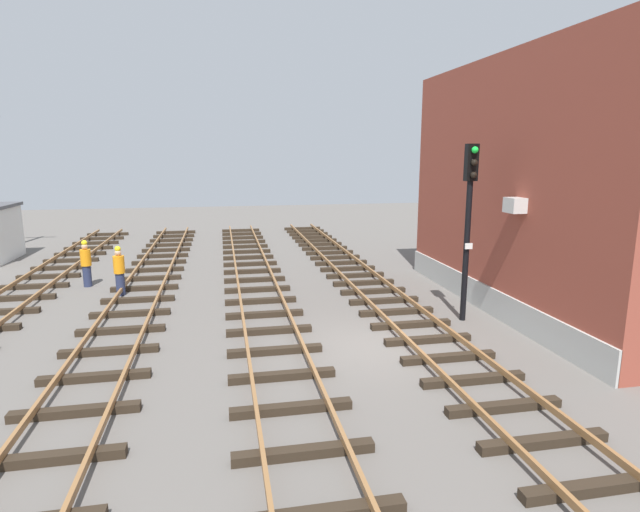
# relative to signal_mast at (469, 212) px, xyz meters

# --- Properties ---
(ground_plane) EXTENTS (80.00, 80.00, 0.00)m
(ground_plane) POSITION_rel_signal_mast_xyz_m (-3.32, -1.65, -3.43)
(ground_plane) COLOR #605B56
(track_near_building) EXTENTS (2.50, 45.68, 0.32)m
(track_near_building) POSITION_rel_signal_mast_xyz_m (-1.88, -1.65, -3.31)
(track_near_building) COLOR #2D2319
(track_near_building) RESTS_ON ground
(track_centre) EXTENTS (2.50, 45.68, 0.32)m
(track_centre) POSITION_rel_signal_mast_xyz_m (-6.15, -1.65, -3.30)
(track_centre) COLOR #2D2319
(track_centre) RESTS_ON ground
(track_far) EXTENTS (2.50, 45.68, 0.32)m
(track_far) POSITION_rel_signal_mast_xyz_m (-10.42, -1.65, -3.30)
(track_far) COLOR #2D2319
(track_far) RESTS_ON ground
(signal_mast) EXTENTS (0.36, 0.40, 5.48)m
(signal_mast) POSITION_rel_signal_mast_xyz_m (0.00, 0.00, 0.00)
(signal_mast) COLOR black
(signal_mast) RESTS_ON ground
(brick_building) EXTENTS (6.30, 12.14, 8.25)m
(brick_building) POSITION_rel_signal_mast_xyz_m (4.12, 0.94, 0.69)
(brick_building) COLOR brown
(brick_building) RESTS_ON ground
(track_worker_foreground) EXTENTS (0.40, 0.40, 1.87)m
(track_worker_foreground) POSITION_rel_signal_mast_xyz_m (-12.73, 6.76, -2.50)
(track_worker_foreground) COLOR #262D4C
(track_worker_foreground) RESTS_ON ground
(track_worker_distant) EXTENTS (0.40, 0.40, 1.87)m
(track_worker_distant) POSITION_rel_signal_mast_xyz_m (-11.19, 5.15, -2.50)
(track_worker_distant) COLOR #262D4C
(track_worker_distant) RESTS_ON ground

